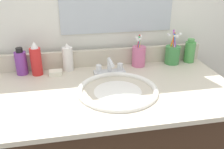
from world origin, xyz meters
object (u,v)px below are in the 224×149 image
at_px(bottle_cream_purple, 21,62).
at_px(bottle_spray_red, 36,60).
at_px(soap_bar, 56,73).
at_px(cup_green, 172,54).
at_px(cup_pink, 139,56).
at_px(bottle_toner_green, 190,51).
at_px(faucet, 110,68).
at_px(bottle_lotion_white, 68,58).

height_order(bottle_cream_purple, bottle_spray_red, bottle_spray_red).
xyz_separation_m(bottle_cream_purple, soap_bar, (0.16, -0.05, -0.05)).
bearing_deg(bottle_cream_purple, cup_green, -0.65).
relative_size(cup_pink, soap_bar, 2.72).
relative_size(bottle_cream_purple, bottle_toner_green, 1.05).
bearing_deg(bottle_toner_green, bottle_cream_purple, 179.93).
height_order(bottle_cream_purple, soap_bar, bottle_cream_purple).
xyz_separation_m(faucet, cup_green, (0.36, 0.07, 0.03)).
relative_size(faucet, bottle_cream_purple, 1.16).
distance_m(bottle_toner_green, cup_pink, 0.30).
relative_size(bottle_cream_purple, cup_green, 0.73).
bearing_deg(cup_pink, cup_green, -1.03).
bearing_deg(cup_pink, bottle_spray_red, -178.35).
relative_size(bottle_toner_green, bottle_spray_red, 0.77).
relative_size(faucet, soap_bar, 2.50).
relative_size(faucet, bottle_lotion_white, 1.10).
xyz_separation_m(bottle_lotion_white, cup_pink, (0.38, -0.01, -0.01)).
bearing_deg(cup_pink, bottle_lotion_white, 178.20).
height_order(bottle_lotion_white, cup_pink, cup_pink).
distance_m(bottle_lotion_white, soap_bar, 0.10).
relative_size(bottle_toner_green, cup_green, 0.69).
bearing_deg(cup_green, cup_pink, 178.97).
bearing_deg(bottle_lotion_white, cup_green, -1.54).
bearing_deg(faucet, bottle_lotion_white, 157.25).
xyz_separation_m(faucet, bottle_spray_red, (-0.36, 0.06, 0.05)).
distance_m(bottle_toner_green, soap_bar, 0.74).
bearing_deg(soap_bar, bottle_spray_red, 164.24).
distance_m(bottle_spray_red, cup_green, 0.72).
bearing_deg(bottle_toner_green, faucet, -170.59).
distance_m(bottle_cream_purple, bottle_lotion_white, 0.23).
bearing_deg(bottle_cream_purple, cup_pink, -0.53).
xyz_separation_m(bottle_cream_purple, bottle_toner_green, (0.90, -0.00, -0.00)).
height_order(faucet, cup_green, cup_green).
distance_m(cup_pink, soap_bar, 0.45).
height_order(bottle_lotion_white, cup_green, cup_green).
distance_m(faucet, bottle_toner_green, 0.48).
relative_size(faucet, bottle_toner_green, 1.21).
xyz_separation_m(bottle_cream_purple, bottle_lotion_white, (0.23, 0.01, 0.00)).
bearing_deg(soap_bar, bottle_toner_green, 3.49).
bearing_deg(cup_pink, bottle_toner_green, 0.86).
distance_m(bottle_toner_green, bottle_lotion_white, 0.67).
bearing_deg(bottle_cream_purple, soap_bar, -15.68).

